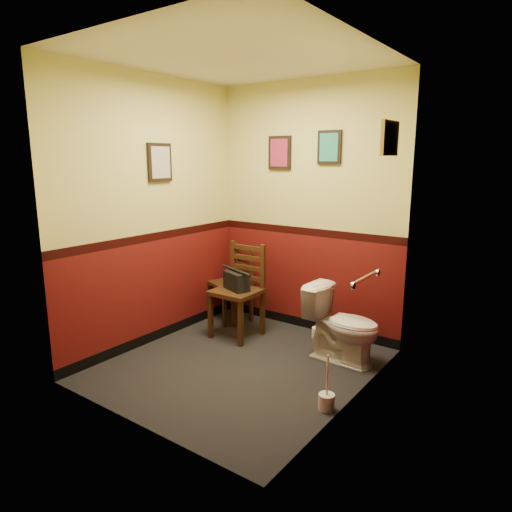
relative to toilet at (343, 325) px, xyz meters
The scene contains 17 objects.
floor 1.03m from the toilet, 137.92° to the right, with size 2.20×2.40×0.00m, color black.
ceiling 2.54m from the toilet, 137.92° to the right, with size 2.20×2.40×0.00m, color silver.
wall_back 1.35m from the toilet, 142.62° to the left, with size 2.20×2.70×0.00m, color #540F0E.
wall_front 2.22m from the toilet, 111.27° to the right, with size 2.20×2.70×0.00m, color #540F0E.
wall_left 2.17m from the toilet, 160.35° to the right, with size 2.40×2.70×0.00m, color #540F0E.
wall_right 1.25m from the toilet, 59.69° to the right, with size 2.40×2.70×0.00m, color #540F0E.
grab_bar 0.80m from the toilet, 48.86° to the right, with size 0.05×0.56×0.06m.
framed_print_back_a 1.99m from the toilet, 153.67° to the left, with size 0.28×0.04×0.36m.
framed_print_back_b 1.79m from the toilet, 131.59° to the left, with size 0.26×0.04×0.34m.
framed_print_left 2.40m from the toilet, 163.00° to the right, with size 0.04×0.30×0.38m.
framed_print_right 1.73m from the toilet, ahead, with size 0.04×0.34×0.28m.
toilet is the anchor object (origin of this frame).
toilet_brush 0.96m from the toilet, 71.93° to the right, with size 0.12×0.12×0.45m.
chair_left 1.59m from the toilet, 169.08° to the left, with size 0.54×0.54×0.89m.
chair_right 1.20m from the toilet, behind, with size 0.47×0.47×1.00m.
handbag 1.22m from the toilet, behind, with size 0.34×0.25×0.22m.
tp_stack 0.56m from the toilet, 137.38° to the left, with size 0.26×0.16×0.44m.
Camera 1 is at (2.42, -3.12, 1.89)m, focal length 32.00 mm.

